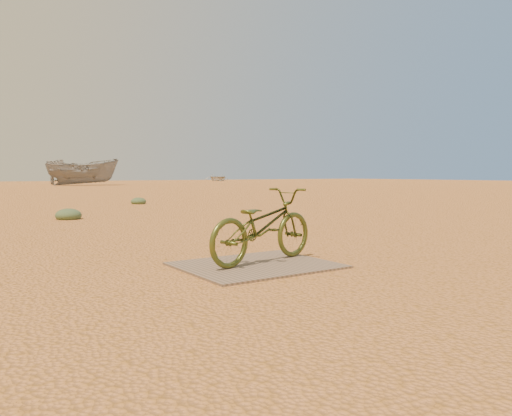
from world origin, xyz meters
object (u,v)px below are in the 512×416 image
boat_mid_right (83,172)px  boat_far_right (218,177)px  bicycle (263,225)px  plywood_board (256,265)px

boat_mid_right → boat_far_right: (20.33, 14.46, -0.63)m
bicycle → boat_mid_right: 36.89m
plywood_board → boat_mid_right: bearing=78.0°
bicycle → boat_far_right: 57.75m
boat_mid_right → boat_far_right: bearing=-42.0°
plywood_board → boat_mid_right: (7.71, 36.16, 1.05)m
bicycle → boat_mid_right: boat_mid_right is taller
plywood_board → boat_far_right: 57.87m
plywood_board → boat_far_right: (28.04, 50.62, 0.42)m
boat_far_right → bicycle: bearing=-95.4°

